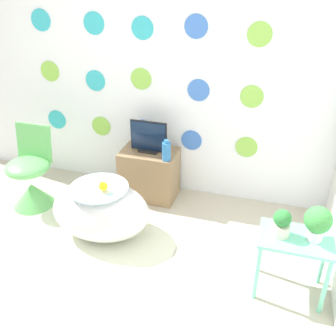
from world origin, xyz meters
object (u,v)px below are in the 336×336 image
object	(u,v)px
bathtub	(101,210)
tv	(149,138)
potted_plant_right	(318,222)
chair	(31,181)
potted_plant_left	(282,223)
vase	(166,151)

from	to	relation	value
bathtub	tv	size ratio (longest dim) A/B	2.38
bathtub	potted_plant_right	distance (m)	1.79
chair	potted_plant_right	distance (m)	2.67
bathtub	potted_plant_left	distance (m)	1.56
chair	tv	xyz separation A→B (m)	(1.06, 0.50, 0.38)
vase	potted_plant_right	size ratio (longest dim) A/B	0.80
tv	potted_plant_right	distance (m)	1.81
potted_plant_left	potted_plant_right	distance (m)	0.24
chair	potted_plant_left	bearing A→B (deg)	-11.12
vase	potted_plant_right	distance (m)	1.55
bathtub	tv	distance (m)	0.86
tv	vase	xyz separation A→B (m)	(0.22, -0.13, -0.05)
bathtub	potted_plant_right	bearing A→B (deg)	-6.95
tv	vase	distance (m)	0.26
vase	chair	bearing A→B (deg)	-164.00
vase	potted_plant_left	xyz separation A→B (m)	(1.09, -0.83, -0.00)
tv	potted_plant_right	size ratio (longest dim) A/B	1.43
bathtub	chair	world-z (taller)	chair
chair	potted_plant_left	xyz separation A→B (m)	(2.37, -0.47, 0.33)
tv	vase	bearing A→B (deg)	-30.29
bathtub	vase	bearing A→B (deg)	55.35
chair	potted_plant_left	world-z (taller)	chair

